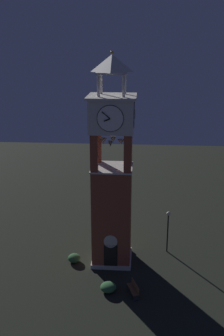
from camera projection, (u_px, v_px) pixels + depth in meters
name	position (u px, v px, depth m)	size (l,w,h in m)	color
ground	(112.00, 260.00, 34.03)	(80.00, 80.00, 0.00)	black
clock_tower	(112.00, 182.00, 31.87)	(3.69, 3.69, 17.19)	brown
park_bench	(134.00, 289.00, 29.20)	(0.96, 1.65, 0.95)	brown
lamp_post	(168.00, 224.00, 34.54)	(0.36, 0.36, 3.84)	black
trash_bin	(119.00, 227.00, 39.01)	(0.52, 0.52, 0.80)	#38513D
shrub_near_entry	(74.00, 258.00, 33.62)	(1.07, 1.07, 0.69)	#336638
shrub_left_of_tower	(108.00, 287.00, 29.63)	(1.20, 1.20, 0.68)	#336638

